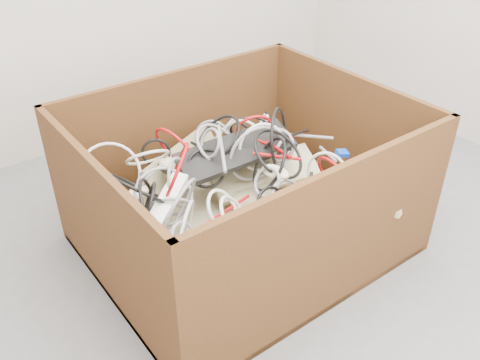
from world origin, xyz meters
TOP-DOWN VIEW (x-y plane):
  - ground at (0.00, 0.00)m, footprint 3.00×3.00m
  - cardboard_box at (-0.06, 0.29)m, footprint 1.16×0.97m
  - keyboard_pile at (-0.03, 0.28)m, footprint 0.94×0.91m
  - mice_scatter at (-0.01, 0.22)m, footprint 0.92×0.61m
  - power_strip_left at (-0.43, 0.22)m, footprint 0.28×0.22m
  - power_strip_right at (-0.37, -0.00)m, footprint 0.30×0.09m
  - vga_plug at (0.34, 0.15)m, footprint 0.06×0.05m
  - cable_tangle at (-0.17, 0.27)m, footprint 1.04×0.75m

SIDE VIEW (x-z plane):
  - ground at x=0.00m, z-range 0.00..0.00m
  - cardboard_box at x=-0.06m, z-range -0.15..0.46m
  - keyboard_pile at x=-0.03m, z-range 0.07..0.48m
  - power_strip_right at x=-0.37m, z-range 0.28..0.38m
  - mice_scatter at x=-0.01m, z-range 0.26..0.46m
  - vga_plug at x=0.34m, z-range 0.35..0.37m
  - power_strip_left at x=-0.43m, z-range 0.31..0.44m
  - cable_tangle at x=-0.17m, z-range 0.18..0.63m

